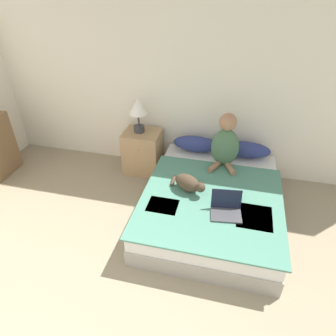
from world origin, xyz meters
name	(u,v)px	position (x,y,z in m)	size (l,w,h in m)	color
wall_back	(174,82)	(0.00, 3.51, 1.27)	(6.07, 0.05, 2.55)	silver
bed	(212,203)	(0.71, 2.46, 0.19)	(1.56, 1.96, 0.39)	#9E998E
pillow_near	(196,144)	(0.37, 3.29, 0.50)	(0.64, 0.24, 0.21)	navy
pillow_far	(246,150)	(1.05, 3.29, 0.50)	(0.64, 0.24, 0.21)	navy
person_sitting	(225,143)	(0.77, 3.02, 0.71)	(0.36, 0.36, 0.71)	#476B4C
cat_tabby	(189,183)	(0.43, 2.38, 0.49)	(0.43, 0.34, 0.19)	#473828
laptop_open	(226,209)	(0.88, 2.10, 0.44)	(0.35, 0.30, 0.23)	#424247
nightstand	(143,152)	(-0.39, 3.22, 0.31)	(0.51, 0.46, 0.62)	tan
table_lamp	(138,109)	(-0.43, 3.23, 0.96)	(0.25, 0.25, 0.48)	#38383D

